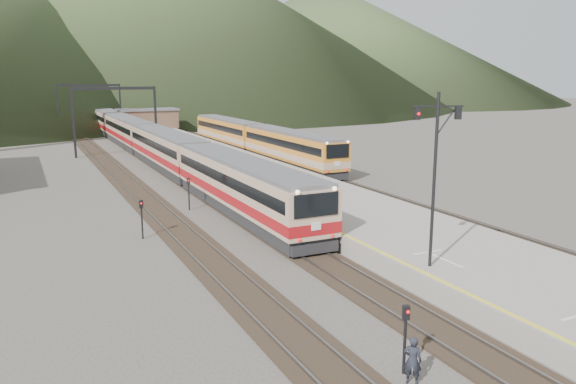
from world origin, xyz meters
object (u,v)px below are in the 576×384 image
main_train (145,138)px  second_train (256,140)px  worker (413,360)px  signal_mast (435,163)px

main_train → second_train: bearing=-26.7°
main_train → worker: 53.52m
worker → signal_mast: bearing=-91.2°
signal_mast → worker: bearing=-132.9°
worker → main_train: bearing=-51.6°
second_train → worker: second_train is taller
signal_mast → worker: (-5.64, -6.07, -4.81)m
signal_mast → second_train: bearing=77.9°
main_train → signal_mast: bearing=-86.8°
signal_mast → main_train: bearing=93.2°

